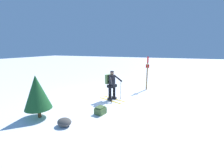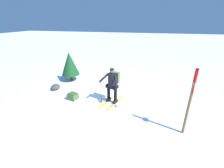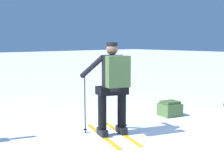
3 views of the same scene
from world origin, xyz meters
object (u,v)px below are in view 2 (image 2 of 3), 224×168
Objects in this scene: skier at (112,83)px; pine_tree at (70,64)px; trail_marker at (191,98)px; rock_boulder at (56,87)px; dropped_backpack at (73,96)px.

pine_tree is at bearing 58.24° from skier.
rock_boulder is (2.01, 6.27, -1.20)m from trail_marker.
dropped_backpack is at bearing -150.36° from pine_tree.
dropped_backpack is (-0.25, 1.93, -0.80)m from skier.
trail_marker reaches higher than rock_boulder.
trail_marker is at bearing -107.78° from rock_boulder.
rock_boulder is 0.30× the size of pine_tree.
rock_boulder is (0.78, 1.46, -0.01)m from dropped_backpack.
skier reaches higher than dropped_backpack.
dropped_backpack reaches higher than rock_boulder.
skier is 3.77m from pine_tree.
pine_tree is (1.98, 3.21, 0.14)m from skier.
skier is at bearing -98.86° from rock_boulder.
trail_marker is 7.00m from pine_tree.
skier is 2.99× the size of rock_boulder.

